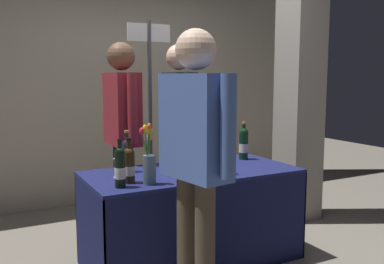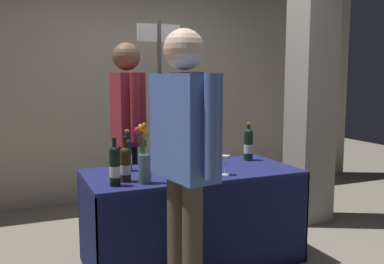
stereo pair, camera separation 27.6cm
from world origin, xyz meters
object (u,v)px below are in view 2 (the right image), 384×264
Objects in this scene: concrete_pillar at (312,52)px; vendor_presenter at (186,118)px; booth_signpost at (160,99)px; flower_vase at (144,162)px; taster_foreground_right at (184,146)px; wine_glass_near_vendor at (117,162)px; wine_glass_mid at (225,160)px; tasting_table at (192,198)px; featured_wine_bottle at (177,157)px; display_bottle_0 at (248,144)px.

vendor_presenter is (-1.20, 0.32, -0.63)m from concrete_pillar.
flower_vase is at bearing -112.51° from booth_signpost.
booth_signpost reaches higher than flower_vase.
wine_glass_near_vendor is at bearing 8.29° from taster_foreground_right.
concrete_pillar is 1.93× the size of vendor_presenter.
wine_glass_mid is (-1.29, -0.68, -0.85)m from concrete_pillar.
tasting_table is 11.71× the size of wine_glass_near_vendor.
concrete_pillar is at bearing 11.07° from wine_glass_near_vendor.
featured_wine_bottle is 0.18× the size of vendor_presenter.
featured_wine_bottle is at bearing -102.85° from booth_signpost.
concrete_pillar is at bearing -66.84° from taster_foreground_right.
vendor_presenter is at bearing 54.53° from flower_vase.
vendor_presenter is 0.48m from booth_signpost.
display_bottle_0 is at bearing 22.07° from flower_vase.
tasting_table is 1.40m from booth_signpost.
wine_glass_mid is at bearing -20.41° from wine_glass_near_vendor.
wine_glass_near_vendor is 0.32m from flower_vase.
booth_signpost is at bearing 67.49° from flower_vase.
taster_foreground_right is (-0.34, -0.70, 0.54)m from tasting_table.
booth_signpost is (-0.02, 1.43, 0.39)m from wine_glass_mid.
display_bottle_0 is 0.16× the size of booth_signpost.
display_bottle_0 is 1.20m from wine_glass_near_vendor.
vendor_presenter is (-0.35, 0.57, 0.19)m from display_bottle_0.
wine_glass_near_vendor is 0.08× the size of vendor_presenter.
tasting_table is 0.43m from wine_glass_mid.
wine_glass_mid is (-0.44, -0.42, -0.04)m from display_bottle_0.
concrete_pillar is 1.69m from wine_glass_mid.
vendor_presenter is 0.87× the size of booth_signpost.
tasting_table is 0.38m from featured_wine_bottle.
taster_foreground_right is (-0.20, -0.64, 0.19)m from featured_wine_bottle.
wine_glass_near_vendor is at bearing 159.59° from wine_glass_mid.
concrete_pillar is 1.69× the size of booth_signpost.
concrete_pillar reaches higher than booth_signpost.
vendor_presenter is (0.84, 0.71, 0.23)m from wine_glass_near_vendor.
booth_signpost is at bearing 114.63° from display_bottle_0.
flower_vase is (-1.91, -0.69, -0.81)m from concrete_pillar.
featured_wine_bottle is 2.14× the size of wine_glass_mid.
featured_wine_bottle is 0.94× the size of display_bottle_0.
featured_wine_bottle reaches higher than wine_glass_near_vendor.
display_bottle_0 is at bearing 43.45° from wine_glass_mid.
wine_glass_mid is at bearing 0.15° from vendor_presenter.
vendor_presenter is 1.58m from taster_foreground_right.
featured_wine_bottle is 0.94m from vendor_presenter.
booth_signpost is (0.60, 1.44, 0.35)m from flower_vase.
wine_glass_near_vendor is 0.33× the size of flower_vase.
vendor_presenter reaches higher than taster_foreground_right.
taster_foreground_right is (-0.61, -1.46, -0.01)m from vendor_presenter.
taster_foreground_right is (-1.80, -1.14, -0.64)m from concrete_pillar.
wine_glass_mid is at bearing -54.27° from tasting_table.
tasting_table is 11.22× the size of wine_glass_mid.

